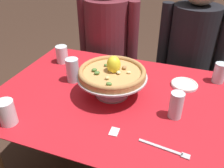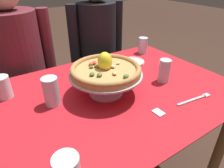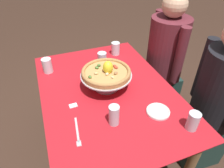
% 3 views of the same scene
% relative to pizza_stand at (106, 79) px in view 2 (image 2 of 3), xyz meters
% --- Properties ---
extents(dining_table, '(1.26, 0.89, 0.71)m').
position_rel_pizza_stand_xyz_m(dining_table, '(0.03, -0.01, -0.18)').
color(dining_table, olive).
rests_on(dining_table, ground).
extents(pizza_stand, '(0.35, 0.35, 0.11)m').
position_rel_pizza_stand_xyz_m(pizza_stand, '(0.00, 0.00, 0.00)').
color(pizza_stand, '#B7B7C1').
rests_on(pizza_stand, dining_table).
extents(pizza, '(0.33, 0.33, 0.10)m').
position_rel_pizza_stand_xyz_m(pizza, '(0.00, 0.00, 0.05)').
color(pizza, tan).
rests_on(pizza, pizza_stand).
extents(water_glass_back_right, '(0.07, 0.07, 0.11)m').
position_rel_pizza_stand_xyz_m(water_glass_back_right, '(0.51, 0.32, -0.03)').
color(water_glass_back_right, silver).
rests_on(water_glass_back_right, dining_table).
extents(water_glass_side_left, '(0.07, 0.07, 0.13)m').
position_rel_pizza_stand_xyz_m(water_glass_side_left, '(-0.25, 0.05, -0.02)').
color(water_glass_side_left, silver).
rests_on(water_glass_side_left, dining_table).
extents(water_glass_back_left, '(0.07, 0.07, 0.11)m').
position_rel_pizza_stand_xyz_m(water_glass_back_left, '(-0.43, 0.24, -0.03)').
color(water_glass_back_left, silver).
rests_on(water_glass_back_left, dining_table).
extents(water_glass_side_right, '(0.06, 0.06, 0.13)m').
position_rel_pizza_stand_xyz_m(water_glass_side_right, '(0.33, -0.07, -0.02)').
color(water_glass_side_right, silver).
rests_on(water_glass_side_right, dining_table).
extents(side_plate, '(0.14, 0.14, 0.02)m').
position_rel_pizza_stand_xyz_m(side_plate, '(0.34, 0.21, -0.07)').
color(side_plate, white).
rests_on(side_plate, dining_table).
extents(dinner_fork, '(0.20, 0.04, 0.01)m').
position_rel_pizza_stand_xyz_m(dinner_fork, '(0.32, -0.28, -0.08)').
color(dinner_fork, '#B7B7C1').
rests_on(dinner_fork, dining_table).
extents(sugar_packet, '(0.04, 0.05, 0.00)m').
position_rel_pizza_stand_xyz_m(sugar_packet, '(0.10, -0.26, -0.08)').
color(sugar_packet, white).
rests_on(sugar_packet, dining_table).
extents(diner_left, '(0.50, 0.36, 1.24)m').
position_rel_pizza_stand_xyz_m(diner_left, '(-0.28, 0.67, -0.19)').
color(diner_left, '#1E3833').
rests_on(diner_left, ground).
extents(diner_right, '(0.47, 0.34, 1.25)m').
position_rel_pizza_stand_xyz_m(diner_right, '(0.34, 0.69, -0.19)').
color(diner_right, '#1E3833').
rests_on(diner_right, ground).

